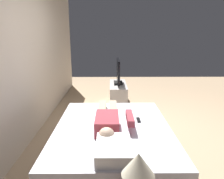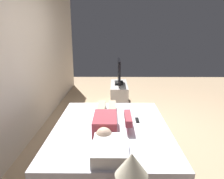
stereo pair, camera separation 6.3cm
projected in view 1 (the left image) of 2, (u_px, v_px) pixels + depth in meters
ground_plane at (138, 134)px, 3.62m from camera, size 10.00×10.00×0.00m
back_wall at (33, 50)px, 3.64m from camera, size 6.40×0.10×2.80m
bed at (113, 146)px, 2.73m from camera, size 1.94×1.51×0.54m
pillow at (114, 149)px, 2.02m from camera, size 0.48×0.34×0.12m
person at (108, 119)px, 2.67m from camera, size 1.26×0.46×0.18m
remote at (138, 120)px, 2.84m from camera, size 0.15×0.04×0.02m
tv_stand at (118, 94)px, 5.17m from camera, size 1.10×0.40×0.50m
tv at (118, 72)px, 5.04m from camera, size 0.88×0.20×0.59m
lamp at (138, 165)px, 1.36m from camera, size 0.22×0.22×0.42m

